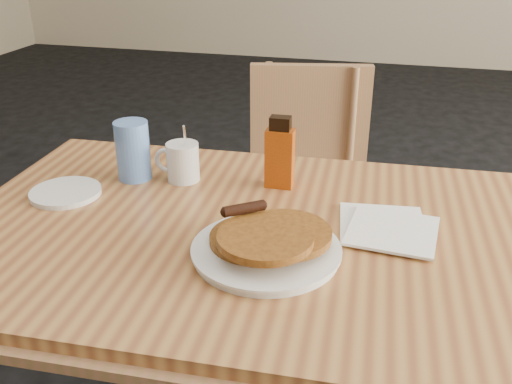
# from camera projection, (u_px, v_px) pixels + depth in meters

# --- Properties ---
(main_table) EXTENTS (1.30, 0.91, 0.75)m
(main_table) POSITION_uv_depth(u_px,v_px,m) (244.00, 243.00, 1.20)
(main_table) COLOR #B1793E
(main_table) RESTS_ON floor
(chair_main_far) EXTENTS (0.48, 0.48, 0.90)m
(chair_main_far) POSITION_uv_depth(u_px,v_px,m) (303.00, 177.00, 1.94)
(chair_main_far) COLOR #A06C4B
(chair_main_far) RESTS_ON floor
(pancake_plate) EXTENTS (0.28, 0.28, 0.08)m
(pancake_plate) POSITION_uv_depth(u_px,v_px,m) (267.00, 244.00, 1.07)
(pancake_plate) COLOR white
(pancake_plate) RESTS_ON main_table
(coffee_mug) EXTENTS (0.11, 0.08, 0.15)m
(coffee_mug) POSITION_uv_depth(u_px,v_px,m) (182.00, 161.00, 1.38)
(coffee_mug) COLOR white
(coffee_mug) RESTS_ON main_table
(syrup_bottle) EXTENTS (0.07, 0.04, 0.17)m
(syrup_bottle) POSITION_uv_depth(u_px,v_px,m) (280.00, 155.00, 1.33)
(syrup_bottle) COLOR maroon
(syrup_bottle) RESTS_ON main_table
(napkin_stack) EXTENTS (0.21, 0.22, 0.01)m
(napkin_stack) POSITION_uv_depth(u_px,v_px,m) (387.00, 228.00, 1.17)
(napkin_stack) COLOR white
(napkin_stack) RESTS_ON main_table
(blue_tumbler) EXTENTS (0.09, 0.09, 0.14)m
(blue_tumbler) POSITION_uv_depth(u_px,v_px,m) (133.00, 151.00, 1.38)
(blue_tumbler) COLOR #5A86D5
(blue_tumbler) RESTS_ON main_table
(side_saucer) EXTENTS (0.18, 0.18, 0.01)m
(side_saucer) POSITION_uv_depth(u_px,v_px,m) (66.00, 192.00, 1.32)
(side_saucer) COLOR white
(side_saucer) RESTS_ON main_table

